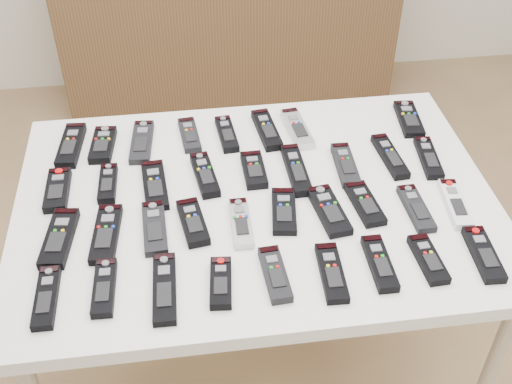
{
  "coord_description": "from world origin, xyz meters",
  "views": [
    {
      "loc": [
        -0.2,
        -1.25,
        1.88
      ],
      "look_at": [
        -0.03,
        0.01,
        0.8
      ],
      "focal_mm": 45.0,
      "sensor_mm": 36.0,
      "label": 1
    }
  ],
  "objects": [
    {
      "name": "remote_22",
      "position": [
        0.04,
        -0.07,
        0.79
      ],
      "size": [
        0.08,
        0.17,
        0.02
      ],
      "primitive_type": "cube",
      "rotation": [
        0.0,
        0.0,
        -0.14
      ],
      "color": "black",
      "rests_on": "table"
    },
    {
      "name": "remote_18",
      "position": [
        -0.41,
        -0.09,
        0.79
      ],
      "size": [
        0.08,
        0.2,
        0.02
      ],
      "primitive_type": "cube",
      "rotation": [
        0.0,
        0.0,
        -0.09
      ],
      "color": "black",
      "rests_on": "table"
    },
    {
      "name": "remote_3",
      "position": [
        -0.18,
        0.3,
        0.79
      ],
      "size": [
        0.06,
        0.16,
        0.02
      ],
      "primitive_type": "cube",
      "rotation": [
        0.0,
        0.0,
        0.09
      ],
      "color": "black",
      "rests_on": "table"
    },
    {
      "name": "remote_9",
      "position": [
        -0.41,
        0.11,
        0.79
      ],
      "size": [
        0.05,
        0.15,
        0.02
      ],
      "primitive_type": "cube",
      "rotation": [
        0.0,
        0.0,
        -0.02
      ],
      "color": "black",
      "rests_on": "table"
    },
    {
      "name": "remote_21",
      "position": [
        -0.08,
        -0.1,
        0.79
      ],
      "size": [
        0.05,
        0.17,
        0.02
      ],
      "primitive_type": "cube",
      "rotation": [
        0.0,
        0.0,
        -0.01
      ],
      "color": "#B7B7BC",
      "rests_on": "table"
    },
    {
      "name": "remote_31",
      "position": [
        -0.02,
        -0.28,
        0.79
      ],
      "size": [
        0.06,
        0.16,
        0.02
      ],
      "primitive_type": "cube",
      "rotation": [
        0.0,
        0.0,
        0.06
      ],
      "color": "black",
      "rests_on": "table"
    },
    {
      "name": "remote_32",
      "position": [
        0.11,
        -0.29,
        0.79
      ],
      "size": [
        0.06,
        0.18,
        0.02
      ],
      "primitive_type": "cube",
      "rotation": [
        0.0,
        0.0,
        -0.04
      ],
      "color": "black",
      "rests_on": "table"
    },
    {
      "name": "remote_11",
      "position": [
        -0.15,
        0.1,
        0.79
      ],
      "size": [
        0.07,
        0.18,
        0.02
      ],
      "primitive_type": "cube",
      "rotation": [
        0.0,
        0.0,
        0.13
      ],
      "color": "black",
      "rests_on": "table"
    },
    {
      "name": "remote_13",
      "position": [
        0.1,
        0.09,
        0.79
      ],
      "size": [
        0.05,
        0.21,
        0.02
      ],
      "primitive_type": "cube",
      "rotation": [
        0.0,
        0.0,
        0.02
      ],
      "color": "black",
      "rests_on": "table"
    },
    {
      "name": "remote_10",
      "position": [
        -0.29,
        0.08,
        0.79
      ],
      "size": [
        0.07,
        0.2,
        0.02
      ],
      "primitive_type": "cube",
      "rotation": [
        0.0,
        0.0,
        0.07
      ],
      "color": "black",
      "rests_on": "table"
    },
    {
      "name": "remote_16",
      "position": [
        0.48,
        0.1,
        0.79
      ],
      "size": [
        0.07,
        0.18,
        0.02
      ],
      "primitive_type": "cube",
      "rotation": [
        0.0,
        0.0,
        -0.11
      ],
      "color": "black",
      "rests_on": "table"
    },
    {
      "name": "ground",
      "position": [
        0.0,
        0.0,
        0.0
      ],
      "size": [
        4.0,
        4.0,
        0.0
      ],
      "primitive_type": "plane",
      "color": "brown",
      "rests_on": "ground"
    },
    {
      "name": "remote_7",
      "position": [
        0.48,
        0.29,
        0.79
      ],
      "size": [
        0.08,
        0.18,
        0.02
      ],
      "primitive_type": "cube",
      "rotation": [
        0.0,
        0.0,
        -0.1
      ],
      "color": "black",
      "rests_on": "table"
    },
    {
      "name": "remote_29",
      "position": [
        -0.27,
        -0.28,
        0.79
      ],
      "size": [
        0.06,
        0.2,
        0.02
      ],
      "primitive_type": "cube",
      "rotation": [
        0.0,
        0.0,
        -0.02
      ],
      "color": "black",
      "rests_on": "table"
    },
    {
      "name": "remote_8",
      "position": [
        -0.54,
        0.09,
        0.79
      ],
      "size": [
        0.06,
        0.16,
        0.02
      ],
      "primitive_type": "cube",
      "rotation": [
        0.0,
        0.0,
        -0.01
      ],
      "color": "black",
      "rests_on": "table"
    },
    {
      "name": "remote_4",
      "position": [
        -0.07,
        0.29,
        0.79
      ],
      "size": [
        0.06,
        0.17,
        0.02
      ],
      "primitive_type": "cube",
      "rotation": [
        0.0,
        0.0,
        0.08
      ],
      "color": "black",
      "rests_on": "table"
    },
    {
      "name": "table",
      "position": [
        -0.03,
        0.01,
        0.72
      ],
      "size": [
        1.25,
        0.88,
        0.78
      ],
      "color": "white",
      "rests_on": "ground"
    },
    {
      "name": "remote_26",
      "position": [
        0.48,
        -0.1,
        0.79
      ],
      "size": [
        0.06,
        0.18,
        0.02
      ],
      "primitive_type": "cube",
      "rotation": [
        0.0,
        0.0,
        -0.1
      ],
      "color": "silver",
      "rests_on": "table"
    },
    {
      "name": "remote_2",
      "position": [
        -0.32,
        0.28,
        0.79
      ],
      "size": [
        0.07,
        0.2,
        0.02
      ],
      "primitive_type": "cube",
      "rotation": [
        0.0,
        0.0,
        -0.08
      ],
      "color": "black",
      "rests_on": "table"
    },
    {
      "name": "remote_25",
      "position": [
        0.37,
        -0.1,
        0.79
      ],
      "size": [
        0.05,
        0.17,
        0.02
      ],
      "primitive_type": "cube",
      "rotation": [
        0.0,
        0.0,
        0.03
      ],
      "color": "black",
      "rests_on": "table"
    },
    {
      "name": "remote_1",
      "position": [
        -0.43,
        0.28,
        0.79
      ],
      "size": [
        0.08,
        0.16,
        0.02
      ],
      "primitive_type": "cube",
      "rotation": [
        0.0,
        0.0,
        -0.1
      ],
      "color": "black",
      "rests_on": "table"
    },
    {
      "name": "remote_17",
      "position": [
        -0.52,
        -0.09,
        0.79
      ],
      "size": [
        0.08,
        0.2,
        0.02
      ],
      "primitive_type": "cube",
      "rotation": [
        0.0,
        0.0,
        -0.12
      ],
      "color": "black",
      "rests_on": "table"
    },
    {
      "name": "remote_34",
      "position": [
        0.34,
        -0.28,
        0.79
      ],
      "size": [
        0.06,
        0.15,
        0.02
      ],
      "primitive_type": "cube",
      "rotation": [
        0.0,
        0.0,
        0.05
      ],
      "color": "black",
      "rests_on": "table"
    },
    {
      "name": "remote_33",
      "position": [
        0.23,
        -0.28,
        0.79
      ],
      "size": [
        0.05,
        0.17,
        0.02
      ],
      "primitive_type": "cube",
      "rotation": [
        0.0,
        0.0,
        -0.01
      ],
      "color": "black",
      "rests_on": "table"
    },
    {
      "name": "remote_28",
      "position": [
        -0.4,
        -0.26,
        0.79
      ],
      "size": [
        0.05,
        0.16,
        0.02
      ],
      "primitive_type": "cube",
      "rotation": [
        0.0,
        0.0,
        -0.03
      ],
      "color": "black",
      "rests_on": "table"
    },
    {
      "name": "remote_14",
      "position": [
        0.24,
        0.1,
        0.79
      ],
      "size": [
        0.06,
        0.18,
        0.02
      ],
      "primitive_type": "cube",
      "rotation": [
        0.0,
        0.0,
        -0.04
      ],
      "color": "black",
      "rests_on": "table"
    },
    {
      "name": "remote_12",
      "position": [
        -0.02,
        0.11,
        0.79
      ],
      "size": [
        0.06,
        0.15,
        0.02
      ],
      "primitive_type": "cube",
      "rotation": [
        0.0,
        0.0,
        0.01
      ],
      "color": "black",
      "rests_on": "table"
    },
    {
      "name": "remote_5",
      "position": [
        0.05,
        0.29,
        0.79
      ],
      "size": [
        0.07,
        0.19,
        0.02
      ],
      "primitive_type": "cube",
      "rotation": [
        0.0,
        0.0,
        0.1
      ],
      "color": "black",
      "rests_on": "table"
    },
    {
      "name": "remote_27",
      "position": [
        -0.53,
        -0.28,
        0.79
      ],
      "size": [
        0.05,
        0.17,
        0.02
      ],
      "primitive_type": "cube",
      "rotation": [
        0.0,
        0.0,
        -0.01
      ],
      "color": "black",
      "rests_on": "table"
    },
    {
      "name": "sideboard",
      "position": [
        0.08,
        1.78,
        0.42
      ],
      "size": [
        1.68,
        0.39,
        0.84
      ],
      "primitive_type": "cube",
      "rotation": [
        0.0,
        0.0,
        0.01
      ],
      "color": "#48341C",
      "rests_on": "ground"
    },
    {
      "name": "remote_0",
      "position": [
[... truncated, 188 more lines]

